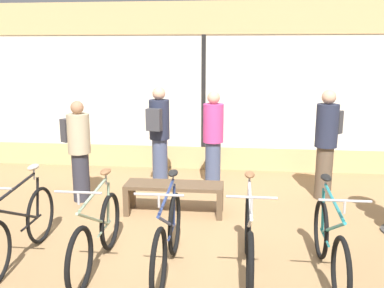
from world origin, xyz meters
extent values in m
plane|color=#99754C|center=(0.00, 0.00, 0.00)|extent=(24.00, 24.00, 0.00)
cube|color=tan|center=(0.00, 3.50, 0.23)|extent=(12.00, 0.08, 0.45)
cube|color=silver|center=(0.00, 3.50, 1.52)|extent=(12.00, 0.04, 2.15)
cube|color=tan|center=(0.00, 3.50, 2.90)|extent=(12.00, 0.08, 0.60)
cube|color=black|center=(0.00, 3.47, 1.52)|extent=(0.08, 0.02, 2.15)
torus|color=black|center=(-1.70, -0.03, 0.34)|extent=(0.04, 0.69, 0.69)
cylinder|color=black|center=(-1.70, -0.60, 0.58)|extent=(0.03, 0.98, 0.51)
cylinder|color=black|center=(-1.70, -0.07, 0.58)|extent=(0.03, 0.11, 0.49)
cylinder|color=black|center=(-1.70, -0.57, 0.86)|extent=(0.03, 0.91, 0.10)
cylinder|color=black|center=(-1.70, -0.27, 0.34)|extent=(0.03, 0.47, 0.03)
cylinder|color=#B2B2B7|center=(-1.70, -0.11, 0.89)|extent=(0.02, 0.02, 0.14)
ellipsoid|color=#B2A893|center=(-1.70, -0.11, 0.97)|extent=(0.11, 0.22, 0.06)
torus|color=black|center=(-0.81, -0.11, 0.34)|extent=(0.05, 0.67, 0.67)
torus|color=black|center=(-0.81, -1.09, 0.34)|extent=(0.05, 0.67, 0.67)
cylinder|color=gray|center=(-0.81, -0.64, 0.58)|extent=(0.03, 0.92, 0.51)
cylinder|color=gray|center=(-0.81, -0.15, 0.58)|extent=(0.03, 0.11, 0.49)
cylinder|color=gray|center=(-0.81, -0.61, 0.85)|extent=(0.03, 0.85, 0.10)
cylinder|color=gray|center=(-0.81, -0.33, 0.34)|extent=(0.03, 0.44, 0.03)
cylinder|color=#B2B2B7|center=(-0.81, -0.19, 0.89)|extent=(0.02, 0.02, 0.14)
ellipsoid|color=brown|center=(-0.81, -0.19, 0.97)|extent=(0.11, 0.22, 0.06)
cylinder|color=#B2B2B7|center=(-0.81, -1.03, 0.95)|extent=(0.02, 0.02, 0.12)
cylinder|color=#ADADB2|center=(-0.81, -1.03, 1.01)|extent=(0.46, 0.02, 0.02)
torus|color=black|center=(-0.03, -0.15, 0.36)|extent=(0.05, 0.72, 0.72)
torus|color=black|center=(-0.03, -1.14, 0.36)|extent=(0.05, 0.72, 0.72)
cylinder|color=navy|center=(-0.03, -0.68, 0.60)|extent=(0.03, 0.92, 0.51)
cylinder|color=navy|center=(-0.03, -0.19, 0.60)|extent=(0.03, 0.11, 0.49)
cylinder|color=navy|center=(-0.03, -0.65, 0.87)|extent=(0.03, 0.85, 0.10)
cylinder|color=navy|center=(-0.03, -0.37, 0.36)|extent=(0.03, 0.44, 0.03)
cylinder|color=#B2B2B7|center=(-0.03, -0.23, 0.91)|extent=(0.02, 0.02, 0.14)
ellipsoid|color=black|center=(-0.03, -0.23, 0.99)|extent=(0.11, 0.22, 0.06)
cylinder|color=#B2B2B7|center=(-0.03, -1.08, 0.97)|extent=(0.02, 0.02, 0.12)
cylinder|color=#ADADB2|center=(-0.03, -1.08, 1.03)|extent=(0.46, 0.02, 0.02)
torus|color=black|center=(0.81, -0.06, 0.34)|extent=(0.06, 0.68, 0.68)
torus|color=black|center=(0.81, -1.06, 0.34)|extent=(0.06, 0.68, 0.68)
cylinder|color=#BCBCC1|center=(0.81, -0.60, 0.58)|extent=(0.03, 0.94, 0.51)
cylinder|color=#BCBCC1|center=(0.81, -0.10, 0.58)|extent=(0.03, 0.11, 0.49)
cylinder|color=#BCBCC1|center=(0.81, -0.57, 0.86)|extent=(0.03, 0.87, 0.10)
cylinder|color=#BCBCC1|center=(0.81, -0.28, 0.34)|extent=(0.03, 0.45, 0.03)
cylinder|color=#B2B2B7|center=(0.81, -0.14, 0.89)|extent=(0.02, 0.02, 0.14)
ellipsoid|color=brown|center=(0.81, -0.14, 0.97)|extent=(0.11, 0.22, 0.06)
cylinder|color=#B2B2B7|center=(0.81, -1.00, 0.95)|extent=(0.02, 0.02, 0.12)
cylinder|color=#ADADB2|center=(0.81, -1.00, 1.01)|extent=(0.46, 0.02, 0.02)
torus|color=black|center=(1.63, -0.07, 0.34)|extent=(0.05, 0.67, 0.67)
torus|color=black|center=(1.63, -1.05, 0.34)|extent=(0.05, 0.67, 0.67)
cylinder|color=#1E7A7F|center=(1.63, -0.60, 0.58)|extent=(0.03, 0.92, 0.51)
cylinder|color=#1E7A7F|center=(1.63, -0.11, 0.58)|extent=(0.03, 0.11, 0.49)
cylinder|color=#1E7A7F|center=(1.63, -0.57, 0.85)|extent=(0.03, 0.85, 0.10)
cylinder|color=#1E7A7F|center=(1.63, -0.29, 0.34)|extent=(0.03, 0.44, 0.03)
cylinder|color=#B2B2B7|center=(1.63, -0.15, 0.89)|extent=(0.02, 0.02, 0.14)
ellipsoid|color=black|center=(1.63, -0.15, 0.97)|extent=(0.11, 0.22, 0.06)
cylinder|color=#B2B2B7|center=(1.63, -0.99, 0.95)|extent=(0.02, 0.02, 0.12)
cylinder|color=#ADADB2|center=(1.63, -0.99, 1.01)|extent=(0.46, 0.02, 0.02)
cube|color=brown|center=(-0.22, 1.07, 0.42)|extent=(1.40, 0.44, 0.05)
cube|color=brown|center=(-0.88, 0.89, 0.20)|extent=(0.08, 0.08, 0.40)
cube|color=brown|center=(0.44, 0.89, 0.20)|extent=(0.08, 0.08, 0.40)
cube|color=brown|center=(-0.88, 1.25, 0.20)|extent=(0.08, 0.08, 0.40)
cube|color=brown|center=(0.44, 1.25, 0.20)|extent=(0.08, 0.08, 0.40)
cylinder|color=#424C6B|center=(0.26, 2.29, 0.40)|extent=(0.30, 0.30, 0.81)
cylinder|color=#D13D84|center=(0.26, 2.29, 1.13)|extent=(0.39, 0.39, 0.64)
sphere|color=tan|center=(0.26, 2.29, 1.55)|extent=(0.21, 0.21, 0.21)
cylinder|color=#2D2D38|center=(-1.74, 1.45, 0.38)|extent=(0.36, 0.36, 0.76)
cylinder|color=tan|center=(-1.74, 1.45, 1.07)|extent=(0.47, 0.47, 0.61)
sphere|color=#9E7051|center=(-1.74, 1.45, 1.47)|extent=(0.20, 0.20, 0.20)
cube|color=#38383D|center=(-1.94, 1.58, 1.10)|extent=(0.25, 0.28, 0.36)
cylinder|color=#424C6B|center=(-0.65, 2.31, 0.42)|extent=(0.30, 0.30, 0.84)
cylinder|color=#23283D|center=(-0.65, 2.31, 1.17)|extent=(0.39, 0.39, 0.66)
sphere|color=tan|center=(-0.65, 2.31, 1.61)|extent=(0.22, 0.22, 0.22)
cube|color=#38383D|center=(-0.69, 2.07, 1.20)|extent=(0.26, 0.18, 0.36)
cylinder|color=brown|center=(2.04, 1.97, 0.42)|extent=(0.36, 0.36, 0.84)
cylinder|color=#23283D|center=(2.04, 1.97, 1.17)|extent=(0.48, 0.48, 0.67)
sphere|color=tan|center=(2.04, 1.97, 1.62)|extent=(0.22, 0.22, 0.22)
cube|color=#38383D|center=(2.18, 2.16, 1.21)|extent=(0.28, 0.26, 0.36)
camera|label=1|loc=(0.67, -4.71, 2.31)|focal=40.00mm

